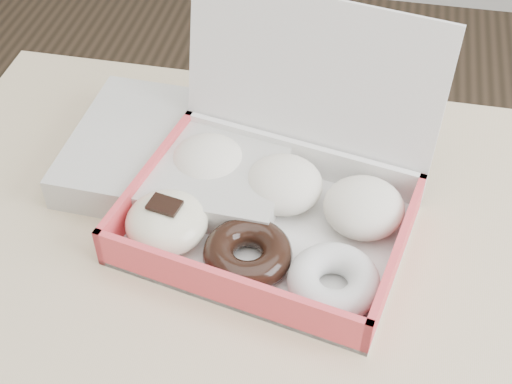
# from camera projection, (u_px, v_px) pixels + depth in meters

# --- Properties ---
(donut_box) EXTENTS (0.34, 0.31, 0.22)m
(donut_box) POSITION_uv_depth(u_px,v_px,m) (270.00, 201.00, 0.78)
(donut_box) COLOR white
(donut_box) RESTS_ON table
(newspapers) EXTENTS (0.27, 0.22, 0.04)m
(newspapers) POSITION_uv_depth(u_px,v_px,m) (182.00, 154.00, 0.85)
(newspapers) COLOR beige
(newspapers) RESTS_ON table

